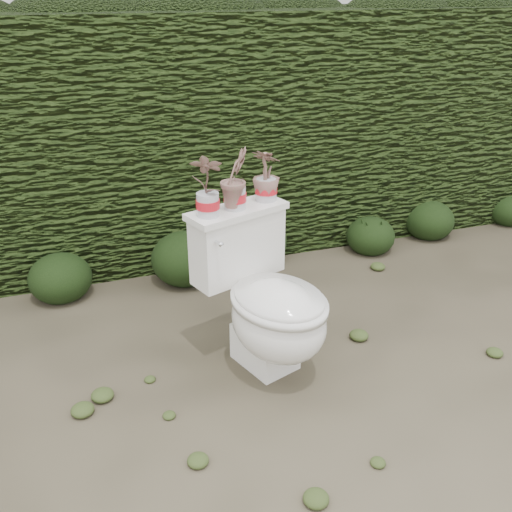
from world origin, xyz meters
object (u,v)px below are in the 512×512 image
object	(u,v)px
potted_plant_left	(207,186)
potted_plant_center	(235,181)
toilet	(268,304)
potted_plant_right	(266,177)

from	to	relation	value
potted_plant_left	potted_plant_center	distance (m)	0.15
toilet	potted_plant_left	xyz separation A→B (m)	(-0.23, 0.17, 0.56)
toilet	potted_plant_center	bearing A→B (deg)	92.89
potted_plant_left	potted_plant_right	xyz separation A→B (m)	(0.32, 0.11, -0.02)
potted_plant_center	potted_plant_left	bearing A→B (deg)	153.78
potted_plant_left	potted_plant_center	xyz separation A→B (m)	(0.15, 0.05, -0.00)
potted_plant_left	potted_plant_center	size ratio (longest dim) A/B	1.02
potted_plant_right	potted_plant_center	bearing A→B (deg)	62.81
potted_plant_right	toilet	bearing A→B (deg)	116.25
toilet	potted_plant_right	xyz separation A→B (m)	(0.09, 0.28, 0.54)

